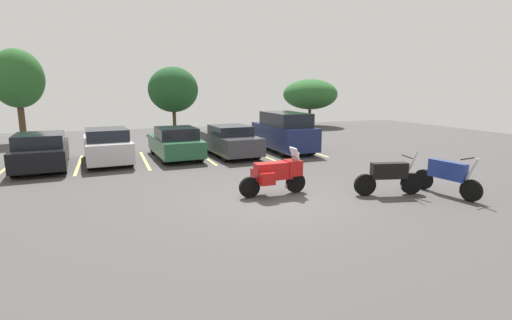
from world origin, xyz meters
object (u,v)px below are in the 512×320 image
at_px(motorcycle_second, 447,176).
at_px(motorcycle_third, 389,176).
at_px(motorcycle_touring, 276,173).
at_px(car_black, 41,151).
at_px(car_navy, 284,132).
at_px(car_silver, 107,146).
at_px(car_charcoal, 229,141).
at_px(car_green, 175,143).

xyz_separation_m(motorcycle_second, motorcycle_third, (-1.64, 0.64, -0.01)).
relative_size(motorcycle_touring, car_black, 0.48).
relative_size(motorcycle_touring, car_navy, 0.47).
xyz_separation_m(motorcycle_touring, car_black, (-7.27, 6.99, 0.04)).
height_order(motorcycle_touring, car_silver, car_silver).
distance_m(car_black, car_charcoal, 8.00).
relative_size(car_black, car_navy, 0.99).
relative_size(motorcycle_third, car_green, 0.48).
bearing_deg(car_green, car_navy, -0.47).
bearing_deg(car_charcoal, car_silver, 177.95).
xyz_separation_m(motorcycle_second, car_silver, (-9.63, 9.27, 0.14)).
relative_size(car_silver, car_charcoal, 0.97).
height_order(car_black, car_navy, car_navy).
relative_size(motorcycle_third, car_black, 0.46).
distance_m(motorcycle_second, car_navy, 9.31).
relative_size(car_black, car_green, 1.04).
distance_m(motorcycle_touring, car_green, 7.62).
height_order(motorcycle_second, car_charcoal, car_charcoal).
relative_size(motorcycle_third, car_charcoal, 0.46).
distance_m(car_green, car_charcoal, 2.56).
distance_m(motorcycle_second, car_silver, 13.36).
height_order(car_silver, car_navy, car_navy).
xyz_separation_m(car_black, car_green, (5.45, 0.40, -0.00)).
height_order(car_black, car_silver, car_silver).
height_order(motorcycle_second, motorcycle_third, motorcycle_third).
height_order(motorcycle_touring, motorcycle_third, motorcycle_touring).
bearing_deg(motorcycle_second, car_green, 125.72).
xyz_separation_m(car_green, car_navy, (5.52, -0.05, 0.29)).
xyz_separation_m(car_black, car_charcoal, (8.00, 0.20, 0.01)).
height_order(motorcycle_touring, car_black, car_black).
relative_size(motorcycle_third, car_silver, 0.47).
distance_m(car_black, car_green, 5.47).
xyz_separation_m(motorcycle_third, car_charcoal, (-2.48, 8.43, 0.13)).
xyz_separation_m(motorcycle_touring, car_green, (-1.82, 7.40, 0.04)).
bearing_deg(car_navy, motorcycle_second, -82.92).
xyz_separation_m(motorcycle_second, car_green, (-6.67, 9.27, 0.11)).
height_order(motorcycle_third, car_black, car_black).
bearing_deg(motorcycle_touring, car_navy, 63.26).
bearing_deg(car_black, car_green, 4.24).
bearing_deg(motorcycle_second, car_silver, 136.09).
relative_size(motorcycle_touring, car_charcoal, 0.47).
height_order(motorcycle_touring, motorcycle_second, motorcycle_touring).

